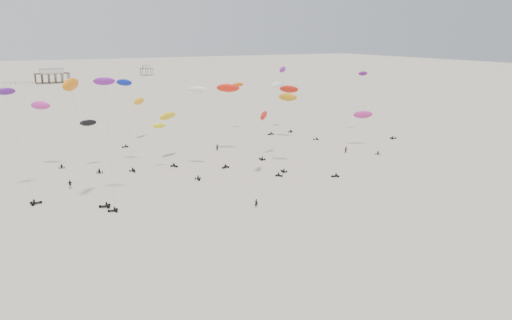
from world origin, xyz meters
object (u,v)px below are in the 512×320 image
rig_4 (266,124)px  rig_0 (126,105)px  pavilion_small (147,71)px  rig_9 (107,115)px  pavilion_main (52,76)px  spectator_0 (256,207)px

rig_4 → rig_0: bearing=-65.3°
pavilion_small → rig_0: 270.74m
pavilion_small → rig_9: (-86.52, -283.57, 13.32)m
rig_4 → rig_9: size_ratio=0.63×
pavilion_main → pavilion_small: 76.16m
pavilion_main → rig_9: size_ratio=0.88×
rig_9 → rig_4: bearing=-71.7°
pavilion_main → rig_9: bearing=-93.7°
rig_0 → rig_9: 26.12m
rig_0 → rig_9: size_ratio=0.89×
rig_4 → rig_9: rig_9 is taller
pavilion_main → pavilion_small: pavilion_main is taller
pavilion_small → spectator_0: (-63.71, -299.15, -3.49)m
rig_4 → spectator_0: 24.25m
pavilion_small → rig_0: rig_0 is taller
rig_0 → rig_9: (-9.38, -24.30, 1.92)m
rig_4 → spectator_0: size_ratio=7.81×
pavilion_small → pavilion_main: bearing=-156.8°
rig_0 → rig_4: (25.15, -22.25, -3.08)m
rig_9 → spectator_0: bearing=-109.4°
rig_0 → rig_9: bearing=58.3°
pavilion_small → spectator_0: size_ratio=4.71×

